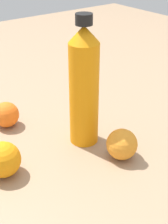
% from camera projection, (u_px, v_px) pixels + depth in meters
% --- Properties ---
extents(ground_plane, '(2.40, 2.40, 0.00)m').
position_uv_depth(ground_plane, '(80.00, 128.00, 0.86)').
color(ground_plane, '#9E7F60').
extents(water_bottle, '(0.07, 0.07, 0.31)m').
position_uv_depth(water_bottle, '(84.00, 86.00, 0.74)').
color(water_bottle, orange).
rests_on(water_bottle, ground_plane).
extents(orange_0, '(0.08, 0.08, 0.08)m').
position_uv_depth(orange_0, '(3.00, 159.00, 0.68)').
color(orange_0, orange).
rests_on(orange_0, ground_plane).
extents(orange_1, '(0.07, 0.07, 0.07)m').
position_uv_depth(orange_1, '(6.00, 115.00, 0.85)').
color(orange_1, orange).
rests_on(orange_1, ground_plane).
extents(orange_2, '(0.07, 0.07, 0.07)m').
position_uv_depth(orange_2, '(122.00, 144.00, 0.73)').
color(orange_2, orange).
rests_on(orange_2, ground_plane).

